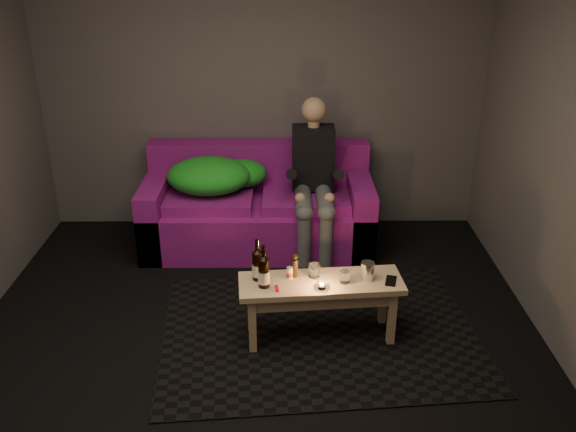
# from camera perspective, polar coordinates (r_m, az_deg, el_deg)

# --- Properties ---
(floor) EXTENTS (4.50, 4.50, 0.00)m
(floor) POSITION_cam_1_polar(r_m,az_deg,el_deg) (4.08, -3.17, -14.05)
(floor) COLOR black
(floor) RESTS_ON ground
(room) EXTENTS (4.50, 4.50, 4.50)m
(room) POSITION_cam_1_polar(r_m,az_deg,el_deg) (3.76, -3.44, 10.71)
(room) COLOR silver
(room) RESTS_ON ground
(rug) EXTENTS (2.33, 1.78, 0.01)m
(rug) POSITION_cam_1_polar(r_m,az_deg,el_deg) (4.39, 2.93, -10.74)
(rug) COLOR black
(rug) RESTS_ON floor
(sofa) EXTENTS (2.00, 0.90, 0.86)m
(sofa) POSITION_cam_1_polar(r_m,az_deg,el_deg) (5.48, -2.78, 0.56)
(sofa) COLOR #7E1065
(sofa) RESTS_ON floor
(green_blanket) EXTENTS (0.88, 0.60, 0.30)m
(green_blanket) POSITION_cam_1_polar(r_m,az_deg,el_deg) (5.37, -6.88, 3.78)
(green_blanket) COLOR #18841E
(green_blanket) RESTS_ON sofa
(person) EXTENTS (0.36, 0.83, 1.33)m
(person) POSITION_cam_1_polar(r_m,az_deg,el_deg) (5.18, 2.42, 3.67)
(person) COLOR black
(person) RESTS_ON sofa
(coffee_table) EXTENTS (1.13, 0.44, 0.45)m
(coffee_table) POSITION_cam_1_polar(r_m,az_deg,el_deg) (4.15, 3.08, -7.03)
(coffee_table) COLOR tan
(coffee_table) RESTS_ON rug
(beer_bottle_a) EXTENTS (0.08, 0.08, 0.30)m
(beer_bottle_a) POSITION_cam_1_polar(r_m,az_deg,el_deg) (4.07, -2.86, -4.59)
(beer_bottle_a) COLOR black
(beer_bottle_a) RESTS_ON coffee_table
(beer_bottle_b) EXTENTS (0.08, 0.08, 0.30)m
(beer_bottle_b) POSITION_cam_1_polar(r_m,az_deg,el_deg) (3.99, -2.28, -5.22)
(beer_bottle_b) COLOR black
(beer_bottle_b) RESTS_ON coffee_table
(salt_shaker) EXTENTS (0.05, 0.05, 0.09)m
(salt_shaker) POSITION_cam_1_polar(r_m,az_deg,el_deg) (4.11, 0.16, -5.35)
(salt_shaker) COLOR silver
(salt_shaker) RESTS_ON coffee_table
(pepper_mill) EXTENTS (0.06, 0.06, 0.13)m
(pepper_mill) POSITION_cam_1_polar(r_m,az_deg,el_deg) (4.12, 0.63, -4.87)
(pepper_mill) COLOR black
(pepper_mill) RESTS_ON coffee_table
(tumbler_back) EXTENTS (0.09, 0.09, 0.09)m
(tumbler_back) POSITION_cam_1_polar(r_m,az_deg,el_deg) (4.13, 2.46, -5.13)
(tumbler_back) COLOR white
(tumbler_back) RESTS_ON coffee_table
(tealight) EXTENTS (0.06, 0.06, 0.04)m
(tealight) POSITION_cam_1_polar(r_m,az_deg,el_deg) (4.01, 3.18, -6.52)
(tealight) COLOR white
(tealight) RESTS_ON coffee_table
(tumbler_front) EXTENTS (0.07, 0.07, 0.08)m
(tumbler_front) POSITION_cam_1_polar(r_m,az_deg,el_deg) (4.08, 5.32, -5.68)
(tumbler_front) COLOR white
(tumbler_front) RESTS_ON coffee_table
(steel_cup) EXTENTS (0.09, 0.09, 0.13)m
(steel_cup) POSITION_cam_1_polar(r_m,az_deg,el_deg) (4.13, 7.44, -5.11)
(steel_cup) COLOR silver
(steel_cup) RESTS_ON coffee_table
(smartphone) EXTENTS (0.10, 0.15, 0.01)m
(smartphone) POSITION_cam_1_polar(r_m,az_deg,el_deg) (4.15, 9.60, -6.00)
(smartphone) COLOR black
(smartphone) RESTS_ON coffee_table
(red_lighter) EXTENTS (0.03, 0.08, 0.01)m
(red_lighter) POSITION_cam_1_polar(r_m,az_deg,el_deg) (4.01, -1.06, -6.80)
(red_lighter) COLOR red
(red_lighter) RESTS_ON coffee_table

